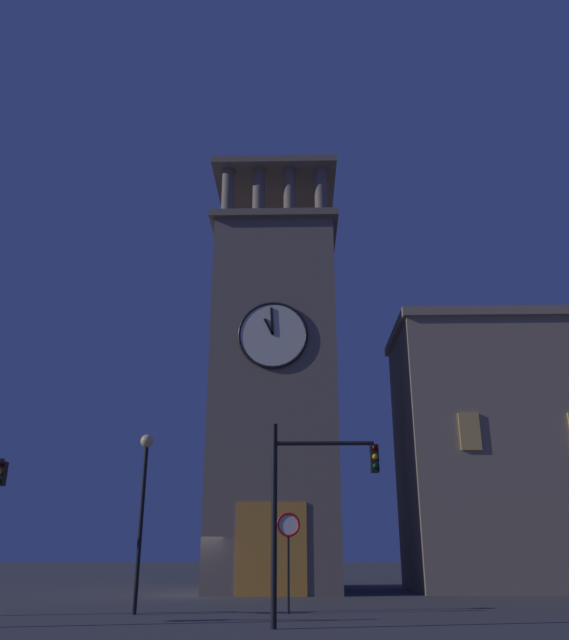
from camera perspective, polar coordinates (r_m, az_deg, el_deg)
The scene contains 5 objects.
ground_plane at distance 30.84m, azimuth -8.19°, elevation -23.43°, with size 200.00×200.00×0.00m, color #424247.
clocktower at distance 35.64m, azimuth -0.79°, elevation -6.82°, with size 7.03×9.52×25.85m.
traffic_signal_near at distance 17.82m, azimuth 2.27°, elevation -15.15°, with size 2.96×0.41×5.24m.
street_lamp at distance 22.33m, azimuth -12.60°, elevation -14.49°, with size 0.44×0.44×5.63m.
no_horn_sign at distance 21.91m, azimuth 0.35°, elevation -18.67°, with size 0.78×0.14×3.08m.
Camera 1 is at (-4.71, 30.43, 1.84)m, focal length 35.48 mm.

